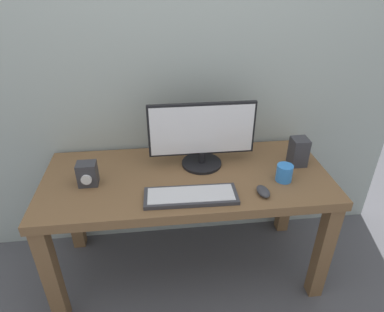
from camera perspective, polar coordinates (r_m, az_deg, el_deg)
ground_plane at (r=2.31m, az=-0.75°, el=-18.11°), size 6.00×6.00×0.00m
wall_back at (r=1.92m, az=-2.33°, el=23.45°), size 2.82×0.04×3.00m
desk at (r=1.90m, az=-0.87°, el=-5.89°), size 1.57×0.67×0.71m
monitor at (r=1.85m, az=1.69°, el=3.68°), size 0.59×0.23×0.37m
keyboard_primary at (r=1.67m, az=-0.25°, el=-6.79°), size 0.47×0.17×0.02m
mouse at (r=1.73m, az=12.01°, el=-5.90°), size 0.07×0.11×0.03m
speaker_right at (r=1.99m, az=17.67°, el=0.71°), size 0.09×0.10×0.16m
audio_controller at (r=1.82m, az=-17.37°, el=-2.94°), size 0.10×0.09×0.13m
coffee_mug at (r=1.84m, az=15.44°, el=-2.79°), size 0.09×0.09×0.09m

